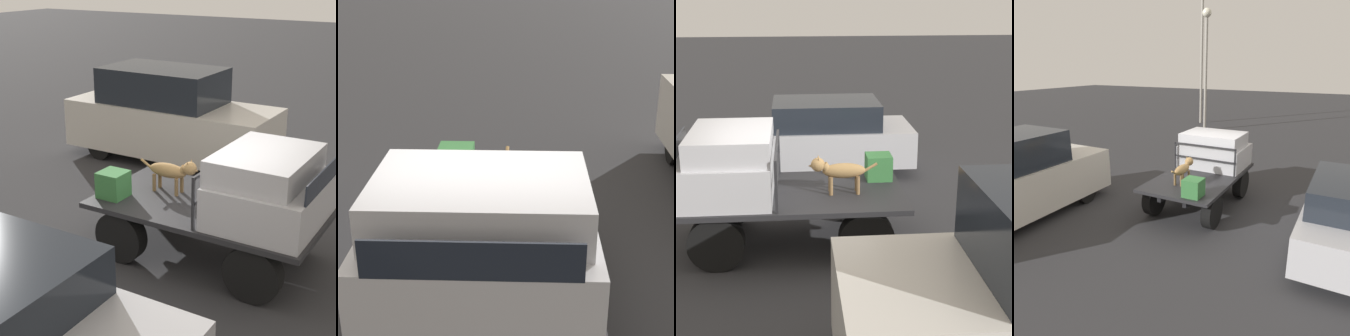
{
  "view_description": "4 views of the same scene",
  "coord_description": "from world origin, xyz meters",
  "views": [
    {
      "loc": [
        3.51,
        -7.05,
        4.3
      ],
      "look_at": [
        -0.81,
        0.14,
        1.28
      ],
      "focal_mm": 60.0,
      "sensor_mm": 36.0,
      "label": 1
    },
    {
      "loc": [
        4.82,
        0.34,
        3.54
      ],
      "look_at": [
        -0.81,
        0.14,
        1.28
      ],
      "focal_mm": 60.0,
      "sensor_mm": 36.0,
      "label": 2
    },
    {
      "loc": [
        -0.08,
        8.26,
        3.9
      ],
      "look_at": [
        -0.81,
        0.14,
        1.28
      ],
      "focal_mm": 60.0,
      "sensor_mm": 36.0,
      "label": 3
    },
    {
      "loc": [
        -7.66,
        -3.48,
        3.75
      ],
      "look_at": [
        -0.81,
        0.14,
        1.28
      ],
      "focal_mm": 35.0,
      "sensor_mm": 36.0,
      "label": 4
    }
  ],
  "objects": [
    {
      "name": "ground_plane",
      "position": [
        0.0,
        0.0,
        0.0
      ],
      "size": [
        80.0,
        80.0,
        0.0
      ],
      "primitive_type": "plane",
      "color": "#2D2D30"
    },
    {
      "name": "truck_cab",
      "position": [
        0.95,
        0.0,
        1.35
      ],
      "size": [
        1.43,
        1.81,
        1.0
      ],
      "color": "#B7B7BC",
      "rests_on": "flatbed_truck"
    },
    {
      "name": "flatbed_truck",
      "position": [
        0.0,
        0.0,
        0.61
      ],
      "size": [
        3.5,
        1.93,
        0.88
      ],
      "color": "black",
      "rests_on": "ground"
    },
    {
      "name": "parked_sedan",
      "position": [
        -0.61,
        -3.7,
        0.79
      ],
      "size": [
        4.14,
        1.78,
        1.58
      ],
      "rotation": [
        0.0,
        0.0,
        0.09
      ],
      "color": "black",
      "rests_on": "ground"
    },
    {
      "name": "dog",
      "position": [
        -0.71,
        0.14,
        1.25
      ],
      "size": [
        1.07,
        0.23,
        0.61
      ],
      "rotation": [
        0.0,
        0.0,
        -0.08
      ],
      "color": "brown",
      "rests_on": "flatbed_truck"
    },
    {
      "name": "truck_headboard",
      "position": [
        0.2,
        0.0,
        1.39
      ],
      "size": [
        0.04,
        1.81,
        0.77
      ],
      "color": "#232326",
      "rests_on": "flatbed_truck"
    },
    {
      "name": "cargo_crate",
      "position": [
        -1.44,
        -0.48,
        1.08
      ],
      "size": [
        0.41,
        0.41,
        0.41
      ],
      "color": "#337038",
      "rests_on": "flatbed_truck"
    }
  ]
}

